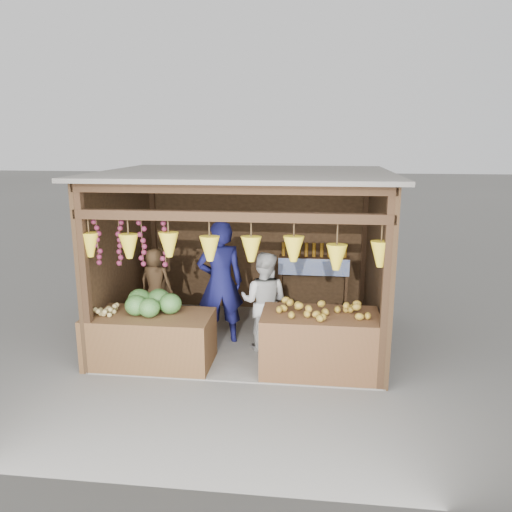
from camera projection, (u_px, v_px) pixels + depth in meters
The scene contains 12 objects.
ground at pixel (246, 338), 8.02m from camera, with size 80.00×80.00×0.00m, color #514F49.
stall_structure at pixel (243, 237), 7.60m from camera, with size 4.30×3.30×2.66m.
back_shelf at pixel (314, 268), 8.94m from camera, with size 1.25×0.32×1.32m.
counter_left at pixel (150, 339), 7.04m from camera, with size 1.75×0.85×0.74m, color #51331B.
counter_right at pixel (320, 343), 6.76m from camera, with size 1.57×0.85×0.85m, color #50351A.
stool at pixel (157, 321), 8.39m from camera, with size 0.29×0.29×0.27m, color black.
man_standing at pixel (220, 283), 7.67m from camera, with size 0.71×0.46×1.94m, color #131449.
woman_standing at pixel (264, 302), 7.44m from camera, with size 0.74×0.57×1.52m, color silver.
vendor_seated at pixel (155, 282), 8.23m from camera, with size 0.55×0.36×1.12m, color #4F361F.
melon_pile at pixel (150, 303), 6.96m from camera, with size 1.00×0.50×0.32m, color #16551A, non-canonical shape.
tanfruit_pile at pixel (106, 310), 6.96m from camera, with size 0.34×0.40×0.13m, color #A7934D, non-canonical shape.
mango_pile at pixel (322, 308), 6.59m from camera, with size 1.40×0.64×0.22m, color #C9691A, non-canonical shape.
Camera 1 is at (1.04, -7.43, 3.13)m, focal length 35.00 mm.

